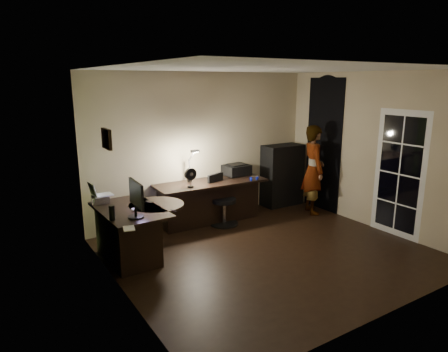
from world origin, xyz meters
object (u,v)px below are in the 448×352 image
desk_right (211,202)px  cabinet (282,175)px  office_chair (224,200)px  person (313,170)px  desk_left (131,234)px  monitor (135,204)px

desk_right → cabinet: cabinet is taller
office_chair → person: size_ratio=0.53×
desk_left → monitor: (-0.06, -0.41, 0.57)m
desk_left → office_chair: (1.90, 0.48, 0.08)m
desk_right → person: bearing=-14.0°
cabinet → office_chair: (-1.67, -0.39, -0.17)m
person → desk_right: bearing=96.7°
cabinet → office_chair: bearing=-166.5°
desk_left → monitor: 0.70m
desk_left → cabinet: (3.57, 0.87, 0.25)m
desk_left → cabinet: cabinet is taller
monitor → desk_right: bearing=34.9°
person → monitor: bearing=121.4°
desk_left → desk_right: desk_right is taller
desk_right → monitor: bearing=-145.7°
monitor → desk_left: bearing=85.4°
desk_right → person: (1.96, -0.58, 0.48)m
desk_right → person: 2.10m
desk_left → office_chair: office_chair is taller
cabinet → office_chair: 1.72m
cabinet → person: (0.16, -0.73, 0.23)m
cabinet → person: size_ratio=0.73×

